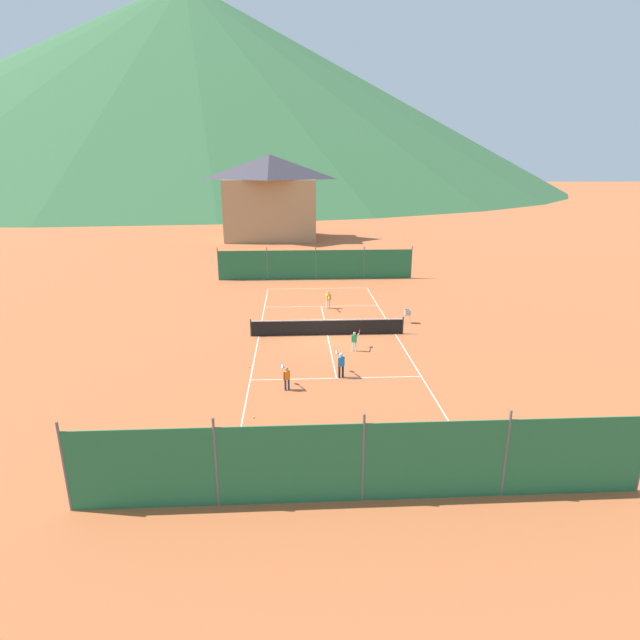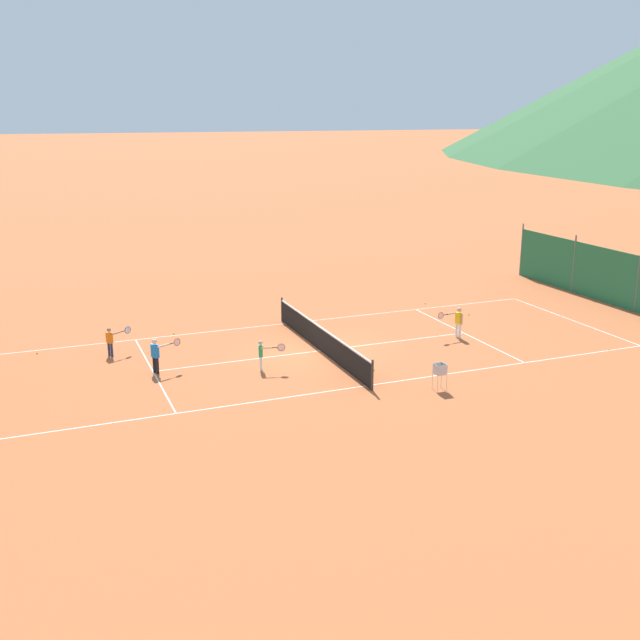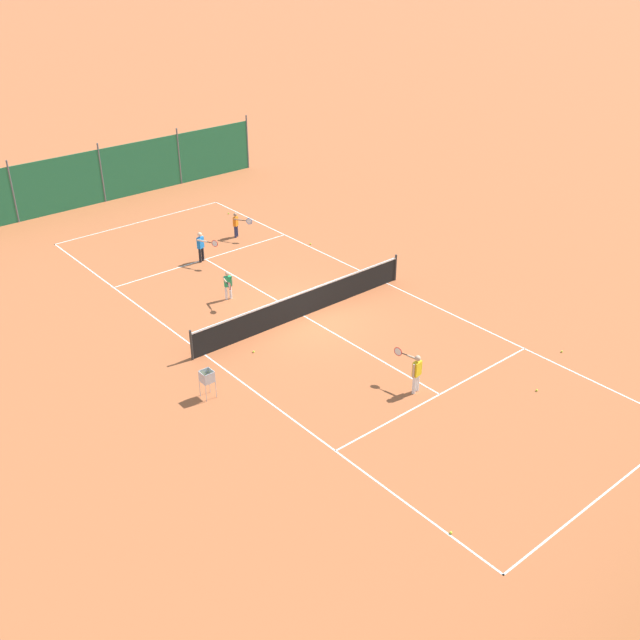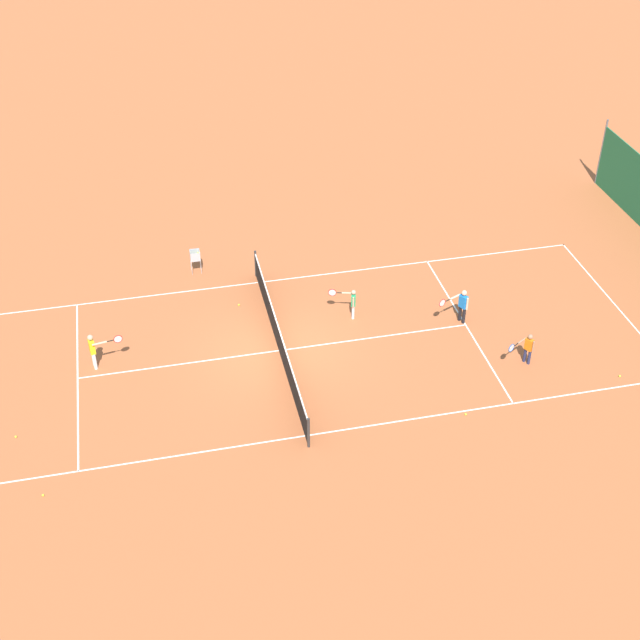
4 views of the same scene
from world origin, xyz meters
The scene contains 18 objects.
ground_plane centered at (0.00, 0.00, 0.00)m, with size 600.00×600.00×0.00m, color #B25B33.
court_line_markings centered at (0.00, 0.00, 0.00)m, with size 8.25×23.85×0.01m.
tennis_net centered at (0.00, 0.00, 0.50)m, with size 9.18×0.08×1.06m.
windscreen_fence_far centered at (0.00, 15.50, 1.31)m, with size 17.28×0.08×2.90m.
windscreen_fence_near centered at (0.00, -15.50, 1.31)m, with size 17.28×0.08×2.90m.
player_far_baseline centered at (0.45, 5.79, 0.73)m, with size 0.42×1.07×1.26m.
player_near_service centered at (0.21, -6.27, 0.74)m, with size 0.43×1.08×1.26m.
player_far_service centered at (1.31, -2.75, 0.65)m, with size 0.58×0.89×1.10m.
player_near_baseline centered at (-2.36, -7.52, 0.65)m, with size 0.47×0.96×1.11m.
tennis_ball_alley_right centered at (-4.28, -4.82, 0.03)m, with size 0.07×0.07×0.07m, color #CCE033.
tennis_ball_far_corner centered at (4.04, 10.36, 0.03)m, with size 0.07×0.07×0.07m, color #CCE033.
tennis_ball_near_corner centered at (2.81, 0.90, 0.03)m, with size 0.07×0.07×0.07m, color #CCE033.
tennis_ball_by_net_right centered at (-2.33, 8.14, 0.03)m, with size 0.07×0.07×0.07m, color #CCE033.
tennis_ball_service_box centered at (-3.66, -10.14, 0.03)m, with size 0.07×0.07×0.07m, color #CCE033.
tennis_ball_alley_left centered at (-4.83, 7.32, 0.03)m, with size 0.07×0.07×0.07m, color #CCE033.
ball_hopper centered at (5.30, 2.10, 0.66)m, with size 0.36×0.36×0.89m.
alpine_chalet centered at (-4.98, 41.70, 5.82)m, with size 13.00×10.00×11.20m.
mountain_west_ridge centered at (-45.14, 211.50, 41.51)m, with size 308.93×308.93×83.03m, color #336038.
Camera 1 is at (-1.95, -28.24, 9.69)m, focal length 28.00 mm.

